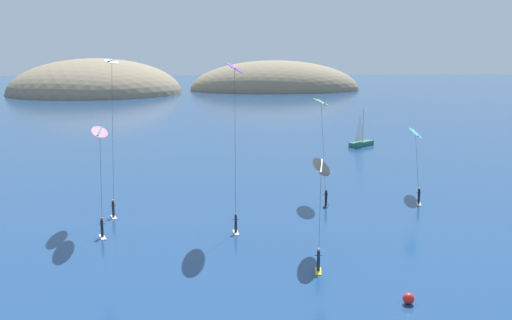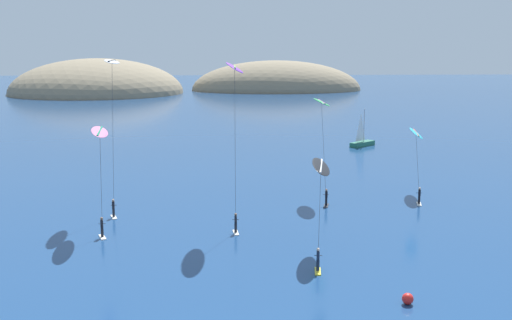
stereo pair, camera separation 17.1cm
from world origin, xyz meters
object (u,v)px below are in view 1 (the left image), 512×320
object	(u,v)px
kitesurfer_green	(321,109)
kitesurfer_purple	(235,77)
kitesurfer_black	(321,173)
kitesurfer_pink	(100,139)
sailboat_near	(363,142)
marker_buoy	(408,299)
kitesurfer_white	(112,75)
kitesurfer_cyan	(416,137)

from	to	relation	value
kitesurfer_green	kitesurfer_purple	distance (m)	14.32
kitesurfer_black	kitesurfer_pink	size ratio (longest dim) A/B	0.98
kitesurfer_black	kitesurfer_pink	bearing A→B (deg)	160.14
sailboat_near	marker_buoy	size ratio (longest dim) A/B	8.14
kitesurfer_pink	kitesurfer_white	bearing A→B (deg)	89.87
kitesurfer_purple	marker_buoy	bearing A→B (deg)	-60.01
kitesurfer_black	marker_buoy	bearing A→B (deg)	-69.91
kitesurfer_pink	marker_buoy	size ratio (longest dim) A/B	12.42
sailboat_near	kitesurfer_white	world-z (taller)	kitesurfer_white
sailboat_near	marker_buoy	xyz separation A→B (m)	(-10.51, -60.55, -0.29)
marker_buoy	kitesurfer_purple	bearing A→B (deg)	119.99
kitesurfer_cyan	kitesurfer_purple	size ratio (longest dim) A/B	0.65
kitesurfer_white	kitesurfer_green	distance (m)	20.75
kitesurfer_white	kitesurfer_purple	distance (m)	12.63
kitesurfer_purple	marker_buoy	world-z (taller)	kitesurfer_purple
kitesurfer_white	kitesurfer_purple	size ratio (longest dim) A/B	1.01
kitesurfer_black	kitesurfer_white	size ratio (longest dim) A/B	0.60
kitesurfer_cyan	kitesurfer_white	xyz separation A→B (m)	(-30.06, -5.67, 6.78)
kitesurfer_green	kitesurfer_white	bearing A→B (deg)	-167.48
kitesurfer_purple	marker_buoy	size ratio (longest dim) A/B	19.97
sailboat_near	kitesurfer_black	world-z (taller)	kitesurfer_black
kitesurfer_black	kitesurfer_green	bearing A→B (deg)	81.24
kitesurfer_cyan	marker_buoy	xyz separation A→B (m)	(-9.04, -29.13, -5.50)
kitesurfer_pink	kitesurfer_green	world-z (taller)	kitesurfer_green
kitesurfer_pink	marker_buoy	world-z (taller)	kitesurfer_pink
sailboat_near	kitesurfer_pink	world-z (taller)	kitesurfer_pink
kitesurfer_black	kitesurfer_cyan	world-z (taller)	kitesurfer_black
kitesurfer_white	marker_buoy	bearing A→B (deg)	-48.13
kitesurfer_pink	kitesurfer_purple	size ratio (longest dim) A/B	0.62
kitesurfer_pink	kitesurfer_purple	world-z (taller)	kitesurfer_purple
sailboat_near	kitesurfer_green	size ratio (longest dim) A/B	0.57
sailboat_near	kitesurfer_white	xyz separation A→B (m)	(-31.53, -37.10, 12.00)
kitesurfer_black	kitesurfer_green	size ratio (longest dim) A/B	0.84
kitesurfer_purple	marker_buoy	xyz separation A→B (m)	(9.99, -17.30, -12.35)
kitesurfer_cyan	kitesurfer_green	world-z (taller)	kitesurfer_green
kitesurfer_purple	sailboat_near	bearing A→B (deg)	64.64
sailboat_near	kitesurfer_pink	distance (m)	54.59
kitesurfer_white	kitesurfer_green	world-z (taller)	kitesurfer_white
kitesurfer_pink	kitesurfer_green	xyz separation A→B (m)	(19.96, 11.31, 1.21)
kitesurfer_white	kitesurfer_purple	bearing A→B (deg)	-29.15
kitesurfer_black	marker_buoy	distance (m)	12.38
sailboat_near	kitesurfer_cyan	distance (m)	31.89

